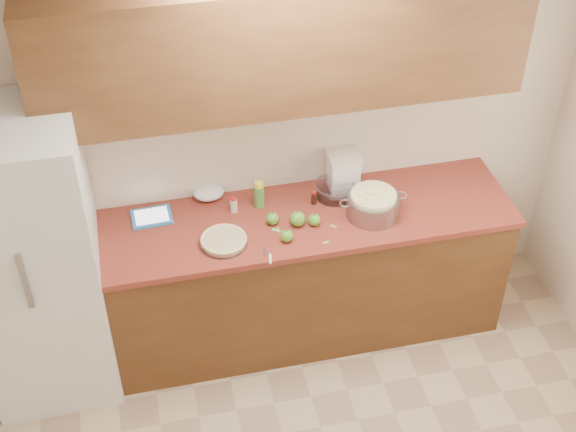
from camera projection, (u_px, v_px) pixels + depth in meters
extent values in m
plane|color=white|center=(398.00, 96.00, 2.45)|extent=(3.60, 3.60, 0.00)
plane|color=beige|center=(277.00, 133.00, 4.64)|extent=(3.60, 0.00, 3.60)
cube|color=#5B3419|center=(290.00, 278.00, 4.94)|extent=(2.60, 0.65, 0.88)
cube|color=#993829|center=(290.00, 221.00, 4.65)|extent=(2.64, 0.68, 0.04)
cube|color=brown|center=(283.00, 44.00, 4.09)|extent=(2.60, 0.34, 0.70)
cube|color=silver|center=(34.00, 262.00, 4.37)|extent=(0.70, 0.70, 1.80)
cylinder|color=silver|center=(224.00, 241.00, 4.45)|extent=(0.27, 0.27, 0.04)
cylinder|color=beige|center=(224.00, 241.00, 4.45)|extent=(0.24, 0.24, 0.03)
torus|color=beige|center=(224.00, 239.00, 4.44)|extent=(0.26, 0.26, 0.02)
cylinder|color=gray|center=(373.00, 206.00, 4.62)|extent=(0.30, 0.30, 0.13)
torus|color=gray|center=(345.00, 203.00, 4.56)|extent=(0.07, 0.07, 0.01)
torus|color=gray|center=(401.00, 195.00, 4.61)|extent=(0.07, 0.07, 0.01)
cylinder|color=#FDF2AA|center=(373.00, 204.00, 4.61)|extent=(0.26, 0.26, 0.14)
cube|color=white|center=(343.00, 172.00, 4.80)|extent=(0.18, 0.18, 0.21)
cube|color=beige|center=(344.00, 156.00, 4.73)|extent=(0.19, 0.19, 0.02)
cube|color=#2B83CE|center=(152.00, 217.00, 4.63)|extent=(0.24, 0.18, 0.01)
cube|color=white|center=(151.00, 216.00, 4.62)|extent=(0.19, 0.15, 0.00)
cube|color=gray|center=(265.00, 251.00, 4.41)|extent=(0.03, 0.08, 0.00)
cylinder|color=white|center=(270.00, 259.00, 4.35)|extent=(0.03, 0.07, 0.01)
cylinder|color=#4C8C38|center=(259.00, 196.00, 4.68)|extent=(0.06, 0.06, 0.14)
cylinder|color=yellow|center=(259.00, 184.00, 4.63)|extent=(0.05, 0.05, 0.03)
cylinder|color=beige|center=(234.00, 206.00, 4.66)|extent=(0.04, 0.04, 0.08)
cylinder|color=red|center=(233.00, 199.00, 4.62)|extent=(0.04, 0.04, 0.02)
cylinder|color=black|center=(314.00, 199.00, 4.71)|extent=(0.03, 0.03, 0.07)
cylinder|color=red|center=(314.00, 193.00, 4.69)|extent=(0.03, 0.03, 0.01)
cylinder|color=silver|center=(335.00, 190.00, 4.77)|extent=(0.23, 0.23, 0.09)
torus|color=silver|center=(335.00, 184.00, 4.74)|extent=(0.24, 0.24, 0.01)
ellipsoid|color=white|center=(209.00, 192.00, 4.76)|extent=(0.23, 0.21, 0.08)
sphere|color=#4C9024|center=(273.00, 219.00, 4.57)|extent=(0.07, 0.07, 0.07)
cylinder|color=#3F2D19|center=(272.00, 213.00, 4.54)|extent=(0.01, 0.01, 0.01)
sphere|color=#4C9024|center=(298.00, 219.00, 4.56)|extent=(0.09, 0.09, 0.09)
cylinder|color=#3F2D19|center=(298.00, 212.00, 4.53)|extent=(0.01, 0.01, 0.01)
sphere|color=#4C9024|center=(287.00, 236.00, 4.46)|extent=(0.07, 0.07, 0.07)
cylinder|color=#3F2D19|center=(287.00, 230.00, 4.43)|extent=(0.01, 0.01, 0.01)
sphere|color=#4C9024|center=(314.00, 220.00, 4.56)|extent=(0.07, 0.07, 0.07)
cylinder|color=#3F2D19|center=(315.00, 214.00, 4.54)|extent=(0.01, 0.01, 0.01)
cube|color=#87B859|center=(334.00, 226.00, 4.57)|extent=(0.04, 0.04, 0.00)
cube|color=#87B859|center=(276.00, 230.00, 4.55)|extent=(0.05, 0.05, 0.00)
cube|color=#87B859|center=(278.00, 229.00, 4.55)|extent=(0.01, 0.03, 0.00)
cube|color=#87B859|center=(326.00, 242.00, 4.47)|extent=(0.04, 0.02, 0.00)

